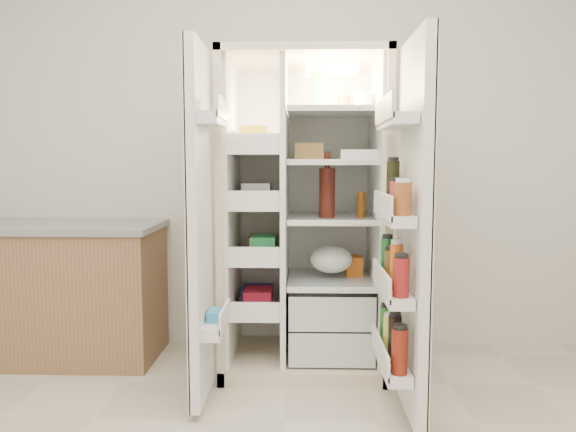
{
  "coord_description": "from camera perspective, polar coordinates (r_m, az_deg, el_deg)",
  "views": [
    {
      "loc": [
        0.09,
        -1.54,
        1.2
      ],
      "look_at": [
        0.01,
        1.25,
        0.92
      ],
      "focal_mm": 34.0,
      "sensor_mm": 36.0,
      "label": 1
    }
  ],
  "objects": [
    {
      "name": "wall_back",
      "position": [
        3.54,
        0.13,
        8.09
      ],
      "size": [
        4.0,
        0.02,
        2.7
      ],
      "primitive_type": "cube",
      "color": "silver",
      "rests_on": "floor"
    },
    {
      "name": "kitchen_counter",
      "position": [
        3.62,
        -22.2,
        -7.27
      ],
      "size": [
        1.14,
        0.61,
        0.83
      ],
      "color": "#8A6545",
      "rests_on": "floor"
    },
    {
      "name": "fridge_door",
      "position": [
        2.56,
        12.53,
        -1.96
      ],
      "size": [
        0.17,
        0.58,
        1.72
      ],
      "color": "white",
      "rests_on": "floor"
    },
    {
      "name": "freezer_door",
      "position": [
        2.65,
        -9.16,
        -1.09
      ],
      "size": [
        0.15,
        0.4,
        1.72
      ],
      "color": "white",
      "rests_on": "floor"
    },
    {
      "name": "refrigerator",
      "position": [
        3.22,
        1.96,
        -2.48
      ],
      "size": [
        0.92,
        0.7,
        1.8
      ],
      "color": "beige",
      "rests_on": "floor"
    }
  ]
}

